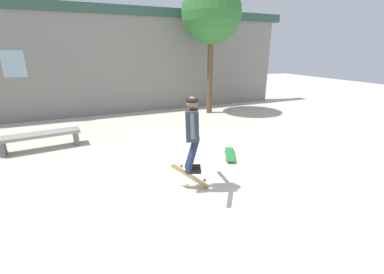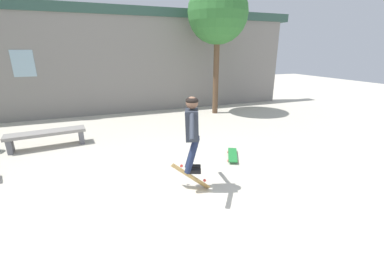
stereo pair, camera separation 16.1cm
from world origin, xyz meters
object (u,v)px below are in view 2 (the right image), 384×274
object	(u,v)px
park_bench	(47,135)
skateboard_resting	(233,155)
skater	(192,128)
tree_right	(218,13)
skateboard_flipping	(190,176)

from	to	relation	value
park_bench	skateboard_resting	xyz separation A→B (m)	(4.28, -2.42, -0.26)
park_bench	skater	xyz separation A→B (m)	(2.82, -3.47, 0.87)
tree_right	skater	bearing A→B (deg)	-119.83
park_bench	skateboard_resting	size ratio (longest dim) A/B	2.25
park_bench	skater	bearing A→B (deg)	-57.38
skateboard_flipping	skater	bearing A→B (deg)	-42.85
tree_right	skateboard_flipping	world-z (taller)	tree_right
skater	skateboard_flipping	size ratio (longest dim) A/B	2.20
tree_right	park_bench	xyz separation A→B (m)	(-5.93, -1.96, -3.43)
tree_right	skateboard_resting	size ratio (longest dim) A/B	5.65
skateboard_resting	skater	bearing A→B (deg)	-26.01
tree_right	skateboard_flipping	xyz separation A→B (m)	(-3.13, -5.39, -3.50)
tree_right	skateboard_resting	world-z (taller)	tree_right
tree_right	skater	size ratio (longest dim) A/B	3.60
skater	skateboard_flipping	xyz separation A→B (m)	(-0.01, 0.04, -0.94)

